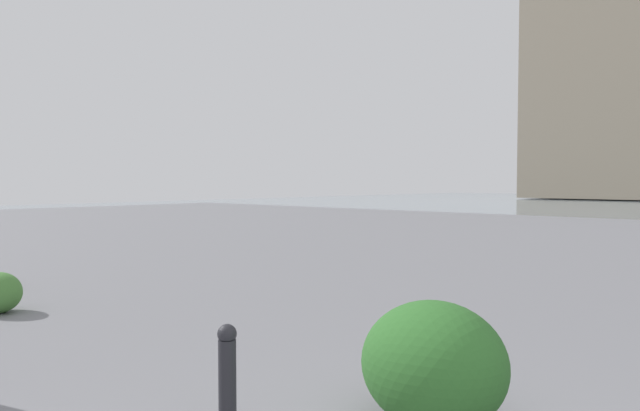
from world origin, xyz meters
The scene contains 3 objects.
building_annex centered at (18.03, -61.42, 18.00)m, with size 11.86×12.07×35.99m.
bollard_near centered at (2.01, -0.41, 0.38)m, with size 0.13×0.13×0.72m.
shrub_wide centered at (1.02, -1.38, 0.43)m, with size 1.01×0.91×0.86m.
Camera 1 is at (-1.03, 2.04, 1.67)m, focal length 33.01 mm.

